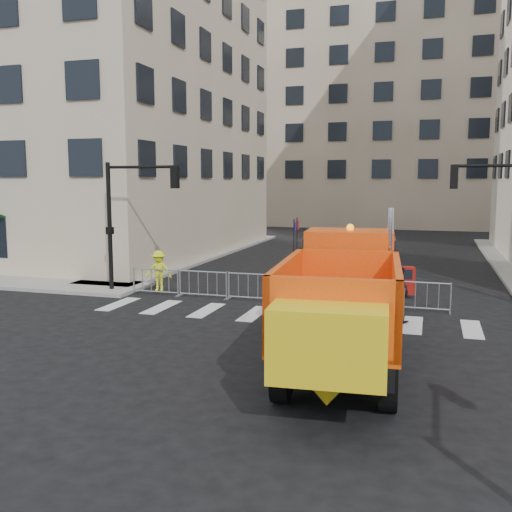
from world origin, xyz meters
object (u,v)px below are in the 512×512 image
(cop_a, at_px, (375,288))
(plow_truck, at_px, (344,299))
(worker, at_px, (159,271))
(cop_b, at_px, (397,294))
(cop_c, at_px, (393,288))
(newspaper_box, at_px, (408,280))

(cop_a, bearing_deg, plow_truck, 85.21)
(worker, bearing_deg, cop_b, -22.83)
(cop_b, bearing_deg, cop_c, -49.59)
(cop_a, bearing_deg, newspaper_box, -111.83)
(plow_truck, distance_m, worker, 11.26)
(cop_b, relative_size, worker, 1.12)
(cop_a, xyz_separation_m, newspaper_box, (1.03, 3.09, -0.19))
(cop_c, distance_m, newspaper_box, 3.03)
(cop_b, bearing_deg, worker, 20.17)
(cop_a, bearing_deg, cop_b, 124.42)
(cop_c, xyz_separation_m, worker, (-9.45, 0.70, 0.08))
(plow_truck, relative_size, newspaper_box, 9.41)
(worker, bearing_deg, plow_truck, -51.59)
(cop_a, relative_size, cop_b, 0.96)
(plow_truck, relative_size, cop_b, 5.56)
(cop_a, relative_size, cop_c, 0.99)
(cop_a, relative_size, newspaper_box, 1.62)
(cop_a, height_order, worker, worker)
(worker, height_order, newspaper_box, worker)
(cop_a, relative_size, worker, 1.07)
(plow_truck, distance_m, cop_a, 6.44)
(cop_c, bearing_deg, plow_truck, 52.53)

